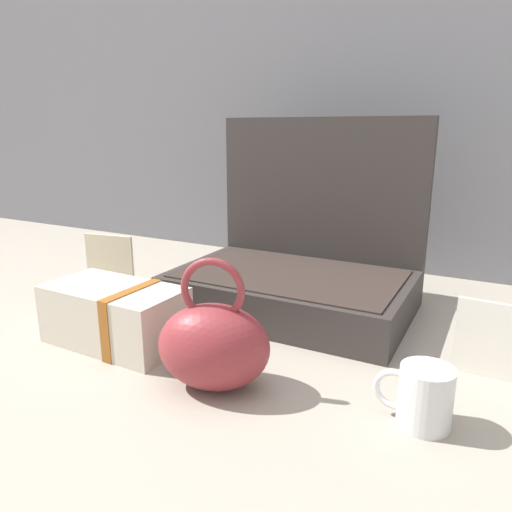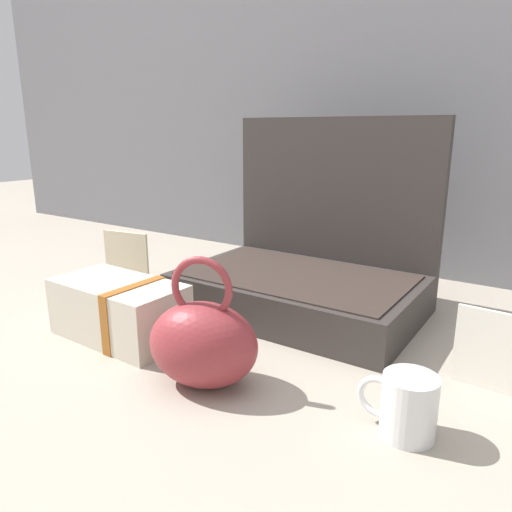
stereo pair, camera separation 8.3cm
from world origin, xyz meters
name	(u,v)px [view 1 (the left image)]	position (x,y,z in m)	size (l,w,h in m)	color
ground_plane	(263,336)	(0.00, 0.00, 0.00)	(6.00, 6.00, 0.00)	#9E9384
open_suitcase	(298,267)	(-0.01, 0.18, 0.09)	(0.48, 0.32, 0.40)	#332D2B
teal_pouch_handbag	(214,345)	(0.02, -0.19, 0.07)	(0.19, 0.16, 0.20)	maroon
cream_toiletry_bag	(116,315)	(-0.22, -0.15, 0.05)	(0.25, 0.14, 0.11)	beige
coffee_mug	(423,396)	(0.31, -0.15, 0.04)	(0.10, 0.07, 0.08)	silver
info_card_left	(110,263)	(-0.44, 0.06, 0.07)	(0.13, 0.01, 0.13)	beige
poster_card_right	(497,342)	(0.38, 0.03, 0.06)	(0.12, 0.01, 0.12)	white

